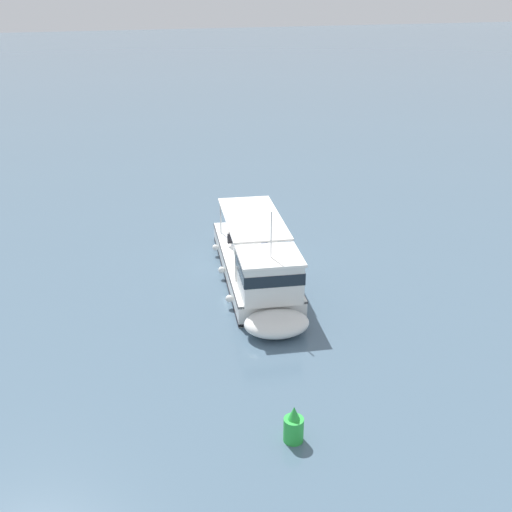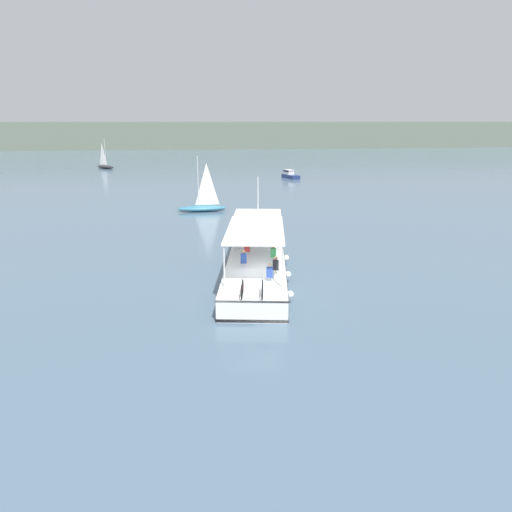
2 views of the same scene
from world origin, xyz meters
name	(u,v)px [view 2 (image 2 of 2)]	position (x,y,z in m)	size (l,w,h in m)	color
ground_plane	(259,291)	(0.00, 0.00, 0.00)	(400.00, 400.00, 0.00)	slate
distant_shoreline	(199,135)	(0.00, 141.74, 4.16)	(400.00, 28.00, 8.31)	#606B5B
ferry_main	(257,258)	(0.27, 2.87, 1.02)	(5.16, 13.04, 5.32)	white
motorboat_far_left	(290,175)	(12.07, 50.00, 0.54)	(2.34, 3.83, 1.26)	navy
sailboat_horizon_west	(202,206)	(-2.29, 23.47, 0.54)	(4.84, 1.55, 5.40)	teal
sailboat_mid_channel	(105,166)	(-19.12, 70.15, 0.54)	(4.30, 4.46, 5.40)	#232328
channel_buoy	(270,224)	(2.97, 14.16, 0.57)	(0.70, 0.70, 1.40)	green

